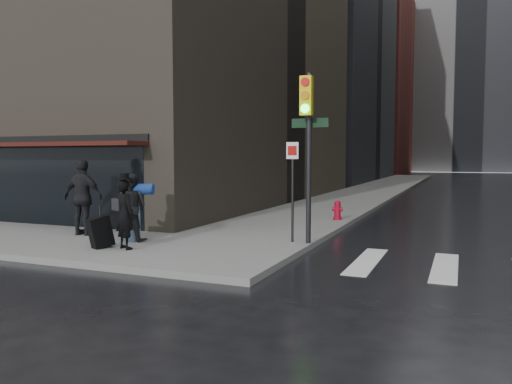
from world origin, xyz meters
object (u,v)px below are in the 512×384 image
at_px(man_overcoat, 120,217).
at_px(traffic_light, 306,134).
at_px(man_greycoat, 83,197).
at_px(fire_hydrant, 337,211).
at_px(man_jeans, 131,207).

distance_m(man_overcoat, traffic_light, 4.83).
bearing_deg(man_greycoat, traffic_light, -172.40).
bearing_deg(fire_hydrant, man_greycoat, -133.51).
distance_m(traffic_light, fire_hydrant, 5.44).
distance_m(man_jeans, traffic_light, 4.75).
bearing_deg(man_greycoat, fire_hydrant, -135.74).
bearing_deg(man_jeans, traffic_light, -169.40).
bearing_deg(man_overcoat, man_greycoat, -6.27).
bearing_deg(fire_hydrant, traffic_light, -85.83).
distance_m(man_overcoat, man_jeans, 1.10).
bearing_deg(man_overcoat, traffic_light, -124.45).
relative_size(man_overcoat, man_jeans, 1.04).
bearing_deg(man_jeans, man_greycoat, -15.56).
height_order(man_jeans, man_greycoat, man_greycoat).
bearing_deg(man_greycoat, man_jeans, 168.96).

